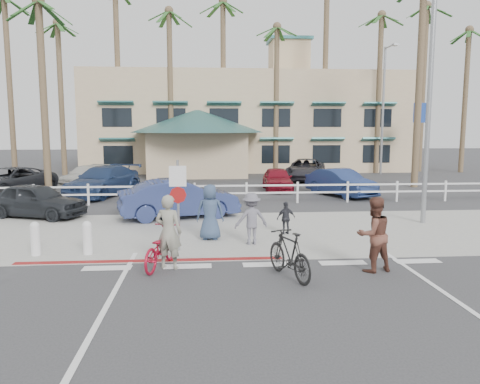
{
  "coord_description": "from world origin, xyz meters",
  "views": [
    {
      "loc": [
        -1.57,
        -10.92,
        3.47
      ],
      "look_at": [
        -0.45,
        3.53,
        1.5
      ],
      "focal_mm": 35.0,
      "sensor_mm": 36.0,
      "label": 1
    }
  ],
  "objects": [
    {
      "name": "palm_10",
      "position": [
        -10.0,
        15.0,
        6.0
      ],
      "size": [
        4.0,
        4.0,
        12.0
      ],
      "primitive_type": null,
      "color": "#235420",
      "rests_on": "ground"
    },
    {
      "name": "parking_lot",
      "position": [
        0.0,
        18.0,
        0.0
      ],
      "size": [
        50.0,
        16.0,
        0.01
      ],
      "primitive_type": "cube",
      "color": "#333335",
      "rests_on": "ground"
    },
    {
      "name": "sidewalk_plaza",
      "position": [
        0.0,
        4.5,
        0.01
      ],
      "size": [
        22.0,
        7.0,
        0.01
      ],
      "primitive_type": "cube",
      "color": "gray",
      "rests_on": "ground"
    },
    {
      "name": "car_white_sedan",
      "position": [
        -2.55,
        7.21,
        0.76
      ],
      "size": [
        4.88,
        2.74,
        1.52
      ],
      "primitive_type": "imported",
      "rotation": [
        0.0,
        0.0,
        1.83
      ],
      "color": "navy",
      "rests_on": "ground"
    },
    {
      "name": "info_sign",
      "position": [
        14.0,
        22.0,
        2.8
      ],
      "size": [
        1.2,
        0.16,
        5.6
      ],
      "primitive_type": null,
      "color": "navy",
      "rests_on": "ground"
    },
    {
      "name": "rail_fence",
      "position": [
        0.5,
        10.5,
        0.5
      ],
      "size": [
        29.4,
        0.16,
        1.0
      ],
      "primitive_type": null,
      "color": "silver",
      "rests_on": "ground"
    },
    {
      "name": "palm_7",
      "position": [
        12.0,
        25.0,
        7.0
      ],
      "size": [
        4.0,
        4.0,
        14.0
      ],
      "primitive_type": null,
      "color": "#235420",
      "rests_on": "ground"
    },
    {
      "name": "lot_car_0",
      "position": [
        -11.76,
        14.22,
        0.73
      ],
      "size": [
        4.28,
        5.78,
        1.46
      ],
      "primitive_type": "imported",
      "rotation": [
        0.0,
        0.0,
        -0.4
      ],
      "color": "black",
      "rests_on": "ground"
    },
    {
      "name": "lot_car_4",
      "position": [
        -8.82,
        18.36,
        0.6
      ],
      "size": [
        2.86,
        4.48,
        1.21
      ],
      "primitive_type": "imported",
      "rotation": [
        0.0,
        0.0,
        -0.3
      ],
      "color": "beige",
      "rests_on": "ground"
    },
    {
      "name": "palm_0",
      "position": [
        -16.0,
        26.0,
        7.5
      ],
      "size": [
        4.0,
        4.0,
        15.0
      ],
      "primitive_type": null,
      "color": "#235420",
      "rests_on": "ground"
    },
    {
      "name": "palm_5",
      "position": [
        4.0,
        25.0,
        6.5
      ],
      "size": [
        4.0,
        4.0,
        13.0
      ],
      "primitive_type": null,
      "color": "#235420",
      "rests_on": "ground"
    },
    {
      "name": "palm_11",
      "position": [
        11.0,
        16.0,
        7.0
      ],
      "size": [
        4.0,
        4.0,
        14.0
      ],
      "primitive_type": null,
      "color": "#235420",
      "rests_on": "ground"
    },
    {
      "name": "palm_4",
      "position": [
        0.0,
        26.0,
        7.5
      ],
      "size": [
        4.0,
        4.0,
        15.0
      ],
      "primitive_type": null,
      "color": "#235420",
      "rests_on": "ground"
    },
    {
      "name": "bike_black",
      "position": [
        0.39,
        -0.47,
        0.57
      ],
      "size": [
        1.14,
        1.96,
        1.14
      ],
      "primitive_type": "imported",
      "rotation": [
        0.0,
        0.0,
        3.49
      ],
      "color": "black",
      "rests_on": "ground"
    },
    {
      "name": "bike_red",
      "position": [
        -2.68,
        0.62,
        0.51
      ],
      "size": [
        1.21,
        2.05,
        1.02
      ],
      "primitive_type": "imported",
      "rotation": [
        0.0,
        0.0,
        2.85
      ],
      "color": "maroon",
      "rests_on": "ground"
    },
    {
      "name": "bollard_0",
      "position": [
        -4.8,
        2.0,
        0.47
      ],
      "size": [
        0.26,
        0.26,
        0.95
      ],
      "primitive_type": null,
      "color": "silver",
      "rests_on": "ground"
    },
    {
      "name": "lot_car_3",
      "position": [
        5.5,
        12.65,
        0.7
      ],
      "size": [
        3.11,
        4.47,
        1.4
      ],
      "primitive_type": "imported",
      "rotation": [
        0.0,
        0.0,
        0.43
      ],
      "color": "navy",
      "rests_on": "ground"
    },
    {
      "name": "car_red_compact",
      "position": [
        -8.15,
        7.78,
        0.68
      ],
      "size": [
        4.28,
        2.91,
        1.35
      ],
      "primitive_type": "imported",
      "rotation": [
        0.0,
        0.0,
        1.2
      ],
      "color": "black",
      "rests_on": "ground"
    },
    {
      "name": "lot_car_1",
      "position": [
        -6.81,
        13.69,
        0.77
      ],
      "size": [
        3.77,
        5.7,
        1.54
      ],
      "primitive_type": "imported",
      "rotation": [
        0.0,
        0.0,
        -0.33
      ],
      "color": "navy",
      "rests_on": "ground"
    },
    {
      "name": "lot_car_5",
      "position": [
        5.31,
        20.18,
        0.72
      ],
      "size": [
        3.82,
        5.65,
        1.44
      ],
      "primitive_type": "imported",
      "rotation": [
        0.0,
        0.0,
        -0.3
      ],
      "color": "#27262D",
      "rests_on": "ground"
    },
    {
      "name": "streetlight_0",
      "position": [
        6.5,
        5.5,
        4.5
      ],
      "size": [
        0.6,
        2.0,
        9.0
      ],
      "primitive_type": null,
      "color": "gray",
      "rests_on": "ground"
    },
    {
      "name": "pedestrian_b",
      "position": [
        -1.39,
        3.5,
        0.88
      ],
      "size": [
        0.88,
        0.6,
        1.76
      ],
      "primitive_type": "imported",
      "rotation": [
        0.0,
        0.0,
        3.1
      ],
      "color": "#324462",
      "rests_on": "ground"
    },
    {
      "name": "rider_red",
      "position": [
        -2.46,
        0.5,
        0.93
      ],
      "size": [
        0.79,
        0.64,
        1.87
      ],
      "primitive_type": "imported",
      "rotation": [
        0.0,
        0.0,
        2.81
      ],
      "color": "gray",
      "rests_on": "ground"
    },
    {
      "name": "palm_2",
      "position": [
        -8.0,
        26.0,
        8.0
      ],
      "size": [
        4.0,
        4.0,
        16.0
      ],
      "primitive_type": null,
      "color": "#235420",
      "rests_on": "ground"
    },
    {
      "name": "streetlight_1",
      "position": [
        12.0,
        24.0,
        4.75
      ],
      "size": [
        0.6,
        2.0,
        9.5
      ],
      "primitive_type": null,
      "color": "gray",
      "rests_on": "ground"
    },
    {
      "name": "pedestrian_a",
      "position": [
        -0.16,
        2.8,
        0.79
      ],
      "size": [
        1.11,
        0.78,
        1.57
      ],
      "primitive_type": "imported",
      "rotation": [
        0.0,
        0.0,
        3.35
      ],
      "color": "slate",
      "rests_on": "ground"
    },
    {
      "name": "palm_9",
      "position": [
        19.0,
        25.0,
        6.5
      ],
      "size": [
        4.0,
        4.0,
        13.0
      ],
      "primitive_type": null,
      "color": "#235420",
      "rests_on": "ground"
    },
    {
      "name": "palm_3",
      "position": [
        -4.0,
        25.0,
        7.0
      ],
      "size": [
        4.0,
        4.0,
        14.0
      ],
      "primitive_type": null,
      "color": "#235420",
      "rests_on": "ground"
    },
    {
      "name": "palm_8",
      "position": [
        16.0,
        26.0,
        7.5
      ],
      "size": [
        4.0,
        4.0,
        15.0
      ],
      "primitive_type": null,
      "color": "#235420",
      "rests_on": "ground"
    },
    {
      "name": "sign_post",
      "position": [
        -2.3,
        2.2,
        1.45
      ],
      "size": [
        0.5,
        0.1,
        2.9
      ],
      "primitive_type": null,
      "color": "gray",
      "rests_on": "ground"
    },
    {
      "name": "lot_car_2",
      "position": [
        2.58,
        15.14,
        0.65
      ],
      "size": [
        1.75,
        3.89,
        1.3
      ],
      "primitive_type": "imported",
      "rotation": [
        0.0,
        0.0,
        -0.06
      ],
      "color": "maroon",
      "rests_on": "ground"
    },
    {
      "name": "building",
      "position": [
        2.0,
        31.0,
        5.65
      ],
      "size": [
        28.0,
        16.0,
        11.3
      ],
      "primitive_type": null,
      "color": "#C9AF89",
      "rests_on": "ground"
    },
    {
      "name": "palm_1",
      "position": [
        -12.0,
        25.0,
        6.5
      ],
      "size": [
        4.0,
        4.0,
        13.0
      ],
      "primitive_type": null,
      "color": "#235420",
      "rests_on": "ground"
    },
    {
      "name": "palm_6",
      "position": [
        8.0,
        26.0,
        8.5
      ],
      "size": [
        4.0,
        4.0,
        17.0
      ],
      "primitive_type": null,
      "color": "#235420",
      "rests_on": "ground"
    },
    {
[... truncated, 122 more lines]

